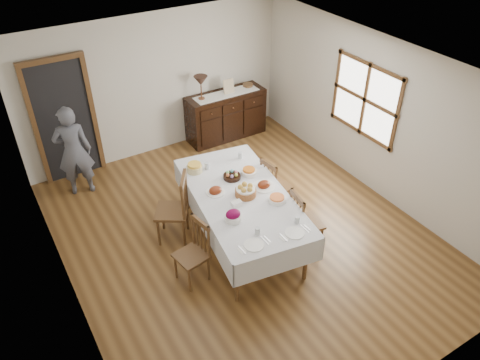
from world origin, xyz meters
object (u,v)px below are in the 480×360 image
chair_left_far (175,208)px  dining_table (241,200)px  chair_right_near (304,221)px  sideboard (226,115)px  chair_left_near (194,251)px  table_lamp (201,81)px  person (73,148)px  chair_right_far (274,185)px

chair_left_far → dining_table: bearing=87.2°
chair_left_far → chair_right_near: 1.85m
chair_left_far → sideboard: (2.14, 2.25, -0.08)m
chair_left_near → chair_left_far: 0.88m
sideboard → table_lamp: table_lamp is taller
chair_left_near → person: 2.90m
sideboard → person: 3.08m
chair_right_far → person: size_ratio=0.57×
table_lamp → chair_right_near: bearing=-93.0°
chair_right_far → chair_right_near: bearing=165.1°
chair_right_far → sideboard: chair_right_far is taller
dining_table → chair_left_near: bearing=-152.7°
dining_table → chair_left_near: size_ratio=2.79×
chair_left_far → sideboard: 3.11m
chair_left_far → table_lamp: 2.88m
chair_left_near → chair_right_near: bearing=70.1°
dining_table → chair_left_far: bearing=153.2°
table_lamp → chair_left_near: bearing=-119.6°
chair_left_near → table_lamp: 3.68m
chair_left_far → person: 2.13m
chair_right_near → dining_table: bearing=58.2°
chair_left_far → sideboard: size_ratio=0.70×
sideboard → person: person is taller
table_lamp → person: bearing=-172.2°
chair_right_far → sideboard: size_ratio=0.61×
chair_right_near → table_lamp: table_lamp is taller
dining_table → sideboard: bearing=72.7°
chair_left_far → person: size_ratio=0.65×
sideboard → chair_right_near: bearing=-101.5°
chair_left_near → person: person is taller
chair_left_far → chair_right_near: (1.45, -1.15, -0.06)m
table_lamp → chair_right_far: bearing=-90.9°
chair_right_far → person: 3.29m
chair_left_near → table_lamp: size_ratio=2.04×
chair_right_near → chair_right_far: bearing=0.9°
chair_left_near → chair_left_far: size_ratio=0.85×
chair_right_far → sideboard: bearing=-19.0°
chair_left_near → sideboard: sideboard is taller
chair_right_near → person: size_ratio=0.58×
chair_left_near → chair_right_near: size_ratio=0.95×
chair_left_far → sideboard: chair_left_far is taller
sideboard → chair_left_near: bearing=-126.3°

